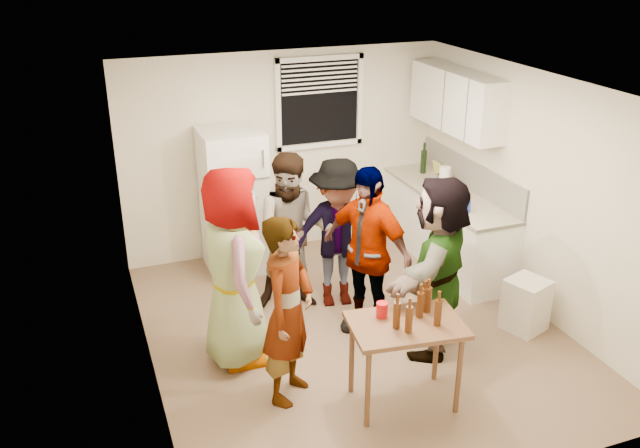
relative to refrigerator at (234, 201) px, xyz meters
name	(u,v)px	position (x,y,z in m)	size (l,w,h in m)	color
room	(354,332)	(0.75, -1.88, -0.85)	(4.00, 4.50, 2.50)	beige
window	(320,103)	(1.20, 0.33, 1.00)	(1.12, 0.10, 1.06)	white
refrigerator	(234,201)	(0.00, 0.00, 0.00)	(0.70, 0.70, 1.70)	white
counter_lower	(446,228)	(2.45, -0.73, -0.42)	(0.60, 2.20, 0.86)	white
countertop	(448,193)	(2.45, -0.73, 0.03)	(0.64, 2.22, 0.04)	#B9B097
backsplash	(471,175)	(2.74, -0.73, 0.23)	(0.03, 2.20, 0.36)	#AFA99F
upper_cabinets	(456,100)	(2.58, -0.53, 1.10)	(0.34, 1.60, 0.70)	white
kettle	(438,188)	(2.40, -0.57, 0.05)	(0.24, 0.20, 0.20)	silver
paper_towel	(444,190)	(2.43, -0.65, 0.05)	(0.13, 0.13, 0.29)	white
wine_bottle	(423,173)	(2.50, 0.00, 0.05)	(0.08, 0.08, 0.30)	black
beer_bottle_counter	(452,200)	(2.35, -0.98, 0.05)	(0.06, 0.06, 0.22)	#47230C
blue_cup	(466,212)	(2.30, -1.35, 0.05)	(0.10, 0.10, 0.13)	#1433AC
picture_frame	(437,167)	(2.67, -0.06, 0.12)	(0.02, 0.17, 0.14)	#F6E564
trash_bin	(525,307)	(2.40, -2.42, -0.60)	(0.37, 0.37, 0.55)	silver
serving_table	(402,401)	(0.70, -3.05, -0.85)	(0.93, 0.62, 0.79)	brown
beer_bottle_table	(424,311)	(0.93, -2.93, -0.06)	(0.06, 0.06, 0.21)	#47230C
red_cup	(382,317)	(0.55, -2.88, -0.06)	(0.10, 0.10, 0.13)	red
guest_grey	(239,357)	(-0.46, -1.90, -0.85)	(0.93, 1.91, 0.61)	gray
guest_stripe	(290,393)	(-0.18, -2.60, -0.85)	(0.61, 1.68, 0.40)	#141933
guest_back_left	(295,305)	(0.36, -1.14, -0.85)	(0.84, 1.72, 0.65)	brown
guest_back_right	(337,302)	(0.81, -1.25, -0.85)	(1.06, 1.64, 0.61)	#39393D
guest_black	(364,328)	(0.87, -1.86, -0.85)	(1.03, 1.75, 0.43)	black
guest_orange	(432,346)	(1.37, -2.39, -0.85)	(1.64, 1.77, 0.52)	#C56F51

